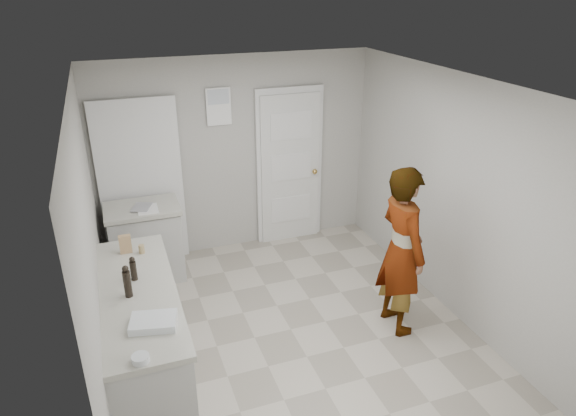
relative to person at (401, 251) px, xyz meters
name	(u,v)px	position (x,y,z in m)	size (l,w,h in m)	color
ground	(291,329)	(-1.05, 0.28, -0.87)	(4.00, 4.00, 0.00)	gray
room_shell	(225,175)	(-1.23, 2.23, 0.15)	(4.00, 4.00, 4.00)	#A19F98
main_counter	(144,339)	(-2.50, 0.08, -0.44)	(0.64, 1.96, 0.93)	#B8B9B4
side_counter	(146,245)	(-2.30, 1.83, -0.44)	(0.84, 0.61, 0.93)	#B8B9B4
person	(401,251)	(0.00, 0.00, 0.00)	(0.64, 0.42, 1.74)	silver
cake_mix_box	(125,244)	(-2.54, 0.78, 0.14)	(0.11, 0.05, 0.18)	#976A4B
spice_jar	(142,249)	(-2.40, 0.72, 0.10)	(0.05, 0.05, 0.08)	tan
oil_cruet_a	(133,269)	(-2.50, 0.26, 0.16)	(0.06, 0.06, 0.22)	black
oil_cruet_b	(127,282)	(-2.57, 0.02, 0.19)	(0.06, 0.06, 0.29)	black
baking_dish	(153,322)	(-2.42, -0.45, 0.08)	(0.38, 0.31, 0.06)	silver
egg_bowl	(140,359)	(-2.55, -0.82, 0.08)	(0.12, 0.12, 0.05)	silver
papers	(148,209)	(-2.24, 1.73, 0.06)	(0.22, 0.29, 0.01)	white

